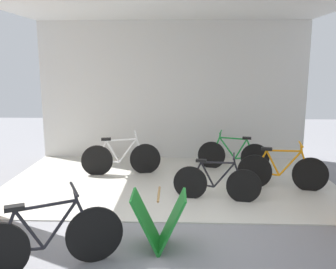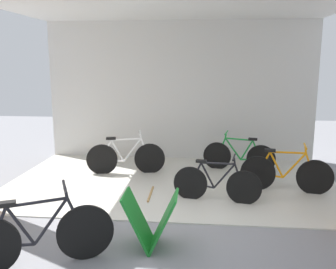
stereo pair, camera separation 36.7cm
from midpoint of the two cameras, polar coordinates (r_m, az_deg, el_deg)
ground_plane at (r=5.48m, az=-2.36°, el=-13.86°), size 20.81×20.81×0.00m
shop_facade at (r=6.91m, az=-1.23°, el=10.32°), size 6.60×4.11×4.12m
bicycle_inside_0 at (r=6.21m, az=5.96°, el=-7.58°), size 1.48×0.41×0.82m
bicycle_inside_1 at (r=8.05m, az=8.98°, el=-3.20°), size 1.54×0.44×0.86m
bicycle_inside_2 at (r=7.68m, az=-8.80°, el=-3.71°), size 1.64×0.45×0.91m
bicycle_inside_3 at (r=6.98m, az=16.10°, el=-5.58°), size 1.62×0.45×0.90m
bicycle_parked_0 at (r=4.46m, az=-20.84°, el=-15.34°), size 1.57×0.78×0.95m
sandwich_board_sign at (r=4.68m, az=-3.76°, el=-13.45°), size 0.70×0.52×0.74m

